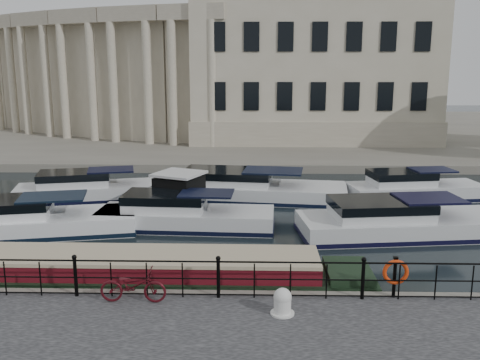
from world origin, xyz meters
The scene contains 10 objects.
ground_plane centered at (0.00, 0.00, 0.00)m, with size 160.00×160.00×0.00m, color black.
far_bank centered at (0.00, 39.00, 0.28)m, with size 120.00×42.00×0.55m, color #6B665B.
railing centered at (0.00, -2.25, 1.20)m, with size 24.14×0.14×1.22m.
civic_building centered at (-1.00, 34.71, 7.04)m, with size 53.55×31.84×16.85m.
bicycle centered at (-2.31, -2.60, 1.03)m, with size 0.63×1.82×0.96m, color #410B12.
mooring_bollard centered at (1.73, -3.23, 0.88)m, with size 0.63×0.63×0.71m.
life_ring_post centered at (4.91, -2.17, 1.29)m, with size 0.73×0.19×1.19m.
narrowboat centered at (-3.77, -0.57, 0.37)m, with size 16.92×2.37×1.61m.
harbour_hut centered at (-2.44, 7.73, 0.95)m, with size 3.38×3.14×2.17m.
cabin_cruisers centered at (-0.30, 8.26, 0.37)m, with size 26.26×10.67×1.99m.
Camera 1 is at (0.94, -16.16, 6.90)m, focal length 40.00 mm.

